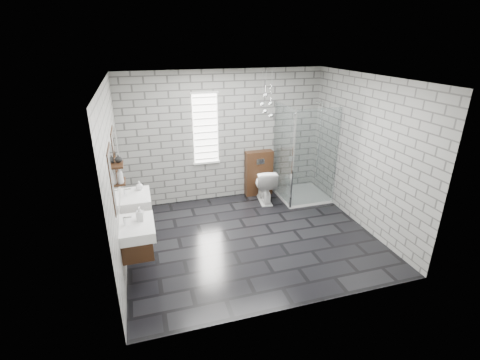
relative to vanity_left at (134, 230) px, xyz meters
name	(u,v)px	position (x,y,z in m)	size (l,w,h in m)	color
floor	(251,237)	(1.91, 0.51, -0.77)	(4.20, 3.60, 0.02)	black
ceiling	(253,78)	(1.91, 0.51, 1.95)	(4.20, 3.60, 0.02)	white
wall_back	(225,137)	(1.91, 2.32, 0.59)	(4.20, 0.02, 2.70)	gray
wall_front	(302,216)	(1.91, -1.30, 0.59)	(4.20, 0.02, 2.70)	gray
wall_left	(115,179)	(-0.20, 0.51, 0.59)	(0.02, 3.60, 2.70)	gray
wall_right	(365,153)	(4.02, 0.51, 0.59)	(0.02, 3.60, 2.70)	gray
vanity_left	(134,230)	(0.00, 0.00, 0.00)	(0.47, 0.70, 1.57)	#3F2413
vanity_right	(133,200)	(0.00, 1.00, 0.00)	(0.47, 0.70, 1.57)	#3F2413
shelf_lower	(121,182)	(-0.12, 0.46, 0.56)	(0.14, 0.30, 0.03)	#3F2413
shelf_upper	(118,165)	(-0.12, 0.46, 0.82)	(0.14, 0.30, 0.03)	#3F2413
window	(205,129)	(1.51, 2.29, 0.79)	(0.56, 0.05, 1.48)	white
cistern_panel	(259,173)	(2.64, 2.21, -0.26)	(0.60, 0.20, 1.00)	#3F2413
flush_plate	(261,162)	(2.64, 2.10, 0.04)	(0.18, 0.01, 0.12)	silver
shower_enclosure	(301,177)	(3.41, 1.69, -0.25)	(1.00, 1.00, 2.03)	white
pendant_cluster	(267,105)	(2.66, 1.87, 1.28)	(0.28, 0.25, 0.91)	silver
toilet	(264,185)	(2.64, 1.83, -0.39)	(0.41, 0.72, 0.73)	white
soap_bottle_a	(140,214)	(0.10, 0.07, 0.20)	(0.10, 0.10, 0.21)	#B2B2B2
soap_bottle_b	(139,186)	(0.12, 1.18, 0.17)	(0.13, 0.13, 0.16)	#B2B2B2
soap_bottle_c	(120,176)	(-0.11, 0.36, 0.70)	(0.09, 0.09, 0.23)	#B2B2B2
vase	(118,158)	(-0.11, 0.53, 0.89)	(0.11, 0.11, 0.11)	#B2B2B2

